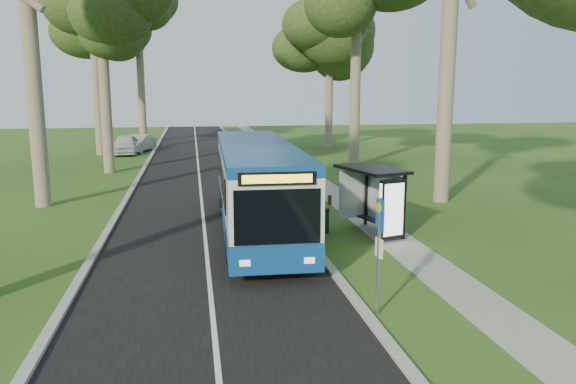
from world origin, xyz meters
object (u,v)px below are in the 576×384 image
bus (257,186)px  car_silver (138,143)px  bus_stop_sign (379,243)px  litter_bin (323,221)px  car_white (125,144)px  bus_shelter (379,189)px

bus → car_silver: (-6.68, 27.56, -0.96)m
bus → bus_stop_sign: (1.85, -8.23, 0.04)m
bus_stop_sign → litter_bin: 7.66m
bus_stop_sign → car_white: bus_stop_sign is taller
bus → car_white: size_ratio=2.68×
car_white → bus_stop_sign: bearing=-77.2°
bus → car_white: 27.17m
bus → litter_bin: size_ratio=13.77×
bus_shelter → car_silver: bus_shelter is taller
litter_bin → car_silver: car_silver is taller
bus_shelter → car_silver: 31.00m
bus_stop_sign → litter_bin: (0.45, 7.54, -1.26)m
bus → car_silver: size_ratio=2.85×
bus_stop_sign → litter_bin: bus_stop_sign is taller
car_white → car_silver: bearing=56.3°
litter_bin → bus_shelter: bearing=-23.6°
car_white → car_silver: car_white is taller
bus_shelter → car_white: bus_shelter is taller
bus_shelter → litter_bin: (-1.82, 0.80, -1.25)m
bus → litter_bin: bus is taller
bus_stop_sign → car_silver: (-8.54, 35.79, -1.01)m
bus_shelter → litter_bin: size_ratio=3.52×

